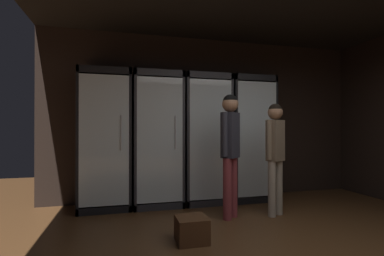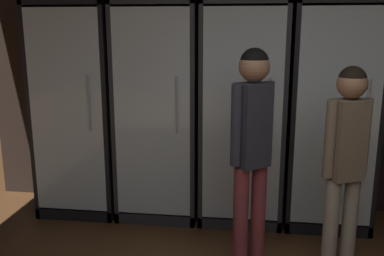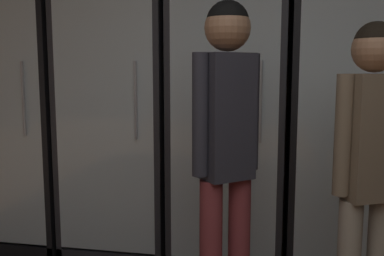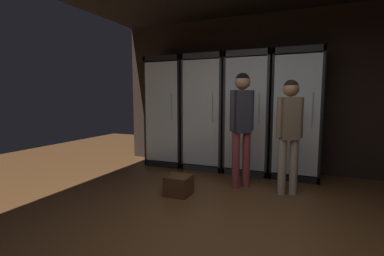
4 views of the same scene
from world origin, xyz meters
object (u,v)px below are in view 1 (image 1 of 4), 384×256
(wine_crate_floor, at_px, (192,229))
(cooler_far_left, at_px, (106,141))
(shopper_near, at_px, (275,147))
(cooler_center, at_px, (204,140))
(cooler_right, at_px, (248,140))
(cooler_left, at_px, (157,140))
(shopper_far, at_px, (230,142))

(wine_crate_floor, bearing_deg, cooler_far_left, 121.26)
(shopper_near, bearing_deg, cooler_far_left, 157.27)
(cooler_center, bearing_deg, cooler_right, 0.09)
(cooler_far_left, height_order, wine_crate_floor, cooler_far_left)
(cooler_left, relative_size, wine_crate_floor, 6.41)
(cooler_far_left, distance_m, wine_crate_floor, 2.05)
(cooler_left, distance_m, cooler_center, 0.79)
(cooler_far_left, height_order, shopper_near, cooler_far_left)
(shopper_near, relative_size, wine_crate_floor, 4.77)
(cooler_center, height_order, wine_crate_floor, cooler_center)
(wine_crate_floor, bearing_deg, shopper_far, 42.65)
(cooler_right, distance_m, shopper_far, 1.17)
(cooler_right, relative_size, shopper_far, 1.25)
(cooler_center, xyz_separation_m, shopper_far, (0.08, -0.93, 0.01))
(cooler_far_left, bearing_deg, cooler_right, 0.01)
(cooler_right, xyz_separation_m, shopper_near, (-0.05, -0.97, -0.06))
(cooler_left, bearing_deg, shopper_near, -32.42)
(cooler_center, bearing_deg, cooler_left, 179.92)
(cooler_left, height_order, shopper_near, cooler_left)
(shopper_near, bearing_deg, shopper_far, 176.66)
(cooler_far_left, relative_size, cooler_left, 1.00)
(cooler_far_left, xyz_separation_m, cooler_left, (0.79, 0.00, 0.01))
(cooler_right, distance_m, shopper_near, 0.97)
(cooler_far_left, height_order, cooler_center, same)
(cooler_center, relative_size, shopper_near, 1.34)
(cooler_far_left, xyz_separation_m, shopper_near, (2.32, -0.97, -0.06))
(cooler_center, bearing_deg, shopper_near, -52.62)
(cooler_right, bearing_deg, wine_crate_floor, -131.68)
(cooler_center, bearing_deg, wine_crate_floor, -111.37)
(cooler_center, distance_m, shopper_near, 1.22)
(cooler_left, bearing_deg, cooler_right, 0.00)
(cooler_right, bearing_deg, shopper_far, -127.06)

